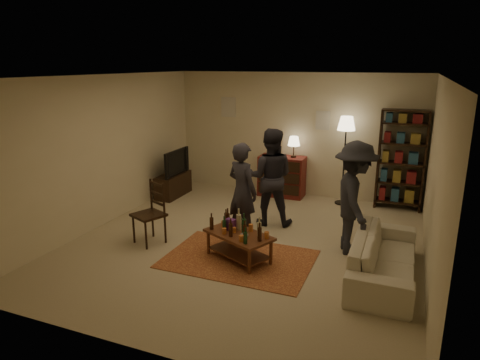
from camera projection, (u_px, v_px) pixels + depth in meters
The scene contains 13 objects.
floor at pixel (246, 242), 7.14m from camera, with size 6.00×6.00×0.00m, color #C6B793.
room_shell at pixel (267, 113), 9.55m from camera, with size 6.00×6.00×6.00m.
rug at pixel (239, 259), 6.52m from camera, with size 2.20×1.50×0.01m, color maroon.
coffee_table at pixel (238, 236), 6.43m from camera, with size 1.17×0.95×0.76m.
dining_chair at pixel (152, 210), 7.02m from camera, with size 0.60×0.60×1.05m.
tv_stand at pixel (173, 179), 9.53m from camera, with size 0.40×1.00×1.06m.
dresser at pixel (282, 175), 9.51m from camera, with size 1.00×0.50×1.36m.
bookshelf at pixel (401, 159), 8.54m from camera, with size 0.90×0.34×2.02m.
floor_lamp at pixel (346, 130), 8.67m from camera, with size 0.36×0.36×1.85m.
sofa at pixel (384, 257), 5.91m from camera, with size 2.08×0.81×0.61m, color beige.
person_left at pixel (242, 191), 7.12m from camera, with size 0.60×0.40×1.65m, color #28272F.
person_right at pixel (270, 177), 7.76m from camera, with size 0.86×0.67×1.78m, color #25242B.
person_by_sofa at pixel (354, 198), 6.55m from camera, with size 1.15×0.66×1.77m, color #23242A.
Camera 1 is at (2.37, -6.16, 2.90)m, focal length 32.00 mm.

